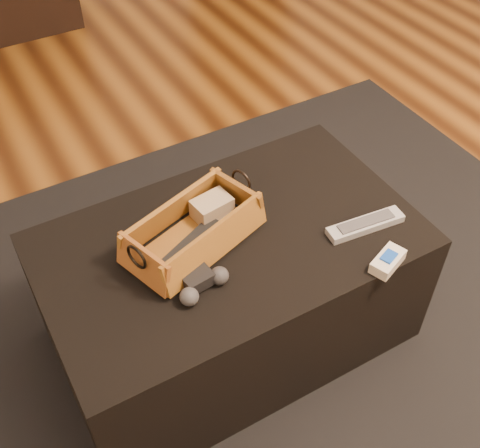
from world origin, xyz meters
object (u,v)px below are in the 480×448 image
silver_remote (365,224)px  cream_gadget (388,261)px  wicker_basket (193,231)px  game_controller (202,283)px  ottoman (231,289)px  tv_remote (193,243)px

silver_remote → cream_gadget: size_ratio=1.98×
wicker_basket → silver_remote: size_ratio=1.83×
wicker_basket → cream_gadget: 0.50m
wicker_basket → cream_gadget: wicker_basket is taller
silver_remote → cream_gadget: 0.14m
game_controller → cream_gadget: size_ratio=1.33×
game_controller → silver_remote: game_controller is taller
ottoman → wicker_basket: (-0.09, 0.03, 0.25)m
silver_remote → cream_gadget: (-0.04, -0.13, 0.01)m
ottoman → wicker_basket: 0.27m
tv_remote → silver_remote: 0.46m
ottoman → cream_gadget: size_ratio=8.94×
wicker_basket → tv_remote: bearing=-124.9°
cream_gadget → wicker_basket: bearing=141.1°
ottoman → silver_remote: (0.33, -0.15, 0.22)m
ottoman → game_controller: (-0.14, -0.12, 0.23)m
ottoman → silver_remote: 0.43m
wicker_basket → silver_remote: wicker_basket is taller
tv_remote → cream_gadget: size_ratio=1.74×
wicker_basket → silver_remote: (0.42, -0.18, -0.03)m
cream_gadget → tv_remote: bearing=143.8°
tv_remote → silver_remote: tv_remote is taller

